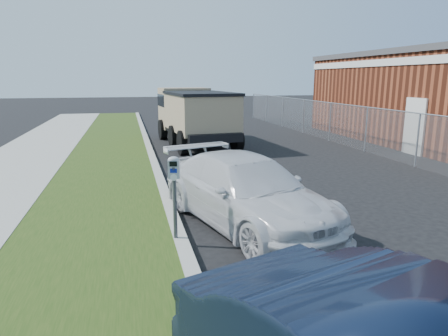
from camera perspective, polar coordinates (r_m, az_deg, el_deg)
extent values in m
plane|color=black|center=(8.59, 10.80, -7.46)|extent=(120.00, 120.00, 0.00)
cube|color=gray|center=(9.78, -8.26, -4.40)|extent=(0.25, 50.00, 0.15)
cube|color=#1F3A0F|center=(9.78, -17.66, -4.95)|extent=(3.00, 50.00, 0.13)
plane|color=slate|center=(17.26, 19.64, 5.19)|extent=(0.00, 30.00, 30.00)
cylinder|color=#9399A1|center=(17.18, 19.87, 8.17)|extent=(0.04, 30.00, 0.04)
cylinder|color=#9399A1|center=(14.87, 25.92, 3.56)|extent=(0.06, 0.06, 1.80)
cylinder|color=#9399A1|center=(17.26, 19.64, 5.19)|extent=(0.06, 0.06, 1.80)
cylinder|color=#9399A1|center=(19.82, 14.92, 6.38)|extent=(0.06, 0.06, 1.80)
cylinder|color=#9399A1|center=(22.49, 11.28, 7.26)|extent=(0.06, 0.06, 1.80)
cylinder|color=#9399A1|center=(25.23, 8.42, 7.93)|extent=(0.06, 0.06, 1.80)
cylinder|color=#9399A1|center=(28.03, 6.11, 8.45)|extent=(0.06, 0.06, 1.80)
cylinder|color=#9399A1|center=(30.86, 4.22, 8.87)|extent=(0.06, 0.06, 1.80)
cube|color=silver|center=(18.82, 22.46, 13.80)|extent=(0.06, 14.00, 0.30)
cube|color=silver|center=(17.29, 25.55, 5.38)|extent=(0.08, 1.10, 2.20)
cylinder|color=#3F4247|center=(7.10, -7.01, -5.87)|extent=(0.08, 0.08, 1.08)
cube|color=gray|center=(6.90, -7.17, -0.18)|extent=(0.22, 0.17, 0.32)
ellipsoid|color=gray|center=(6.87, -7.21, 1.14)|extent=(0.23, 0.18, 0.12)
cube|color=black|center=(6.81, -7.26, 0.58)|extent=(0.13, 0.04, 0.09)
cube|color=navy|center=(6.84, -7.23, -0.39)|extent=(0.12, 0.03, 0.08)
cylinder|color=silver|center=(6.87, -7.20, -1.35)|extent=(0.12, 0.03, 0.12)
cube|color=#3F4247|center=(6.83, -7.24, -0.12)|extent=(0.04, 0.02, 0.05)
imported|color=silver|center=(8.16, 3.02, -3.20)|extent=(3.24, 5.16, 1.39)
cube|color=black|center=(17.99, -4.03, 5.55)|extent=(2.69, 6.39, 0.34)
cube|color=#8D785B|center=(20.07, -5.72, 8.55)|extent=(2.43, 1.95, 1.94)
cube|color=black|center=(20.05, -5.74, 9.66)|extent=(2.46, 1.97, 0.58)
cube|color=#8D785B|center=(17.16, -3.40, 7.90)|extent=(2.69, 4.28, 1.55)
cube|color=black|center=(17.12, -3.43, 10.59)|extent=(2.80, 4.38, 0.12)
cube|color=black|center=(21.05, -6.24, 6.34)|extent=(2.34, 0.36, 0.29)
cylinder|color=black|center=(19.86, -8.74, 5.46)|extent=(0.40, 1.00, 0.97)
cylinder|color=black|center=(20.36, -2.51, 5.77)|extent=(0.40, 1.00, 0.97)
cylinder|color=black|center=(17.30, -7.19, 4.46)|extent=(0.40, 1.00, 0.97)
cylinder|color=black|center=(17.88, -0.14, 4.82)|extent=(0.40, 1.00, 0.97)
cylinder|color=black|center=(15.61, -5.88, 3.61)|extent=(0.40, 1.00, 0.97)
cylinder|color=black|center=(16.25, 1.84, 4.03)|extent=(0.40, 1.00, 0.97)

